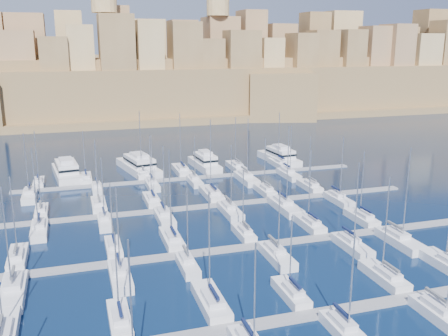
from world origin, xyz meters
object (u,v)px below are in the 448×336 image
object	(u,v)px
motor_yacht_c	(205,162)
motor_yacht_d	(280,156)
sailboat_0	(3,334)
motor_yacht_a	(67,171)
sailboat_2	(211,302)
motor_yacht_b	(139,165)
sailboat_4	(384,276)

from	to	relation	value
motor_yacht_c	motor_yacht_d	size ratio (longest dim) A/B	0.89
sailboat_0	motor_yacht_c	distance (m)	80.83
motor_yacht_a	sailboat_2	bearing A→B (deg)	-76.34
sailboat_0	motor_yacht_b	distance (m)	75.43
motor_yacht_c	motor_yacht_d	distance (m)	21.75
motor_yacht_d	motor_yacht_a	bearing A→B (deg)	179.47
sailboat_4	motor_yacht_d	size ratio (longest dim) A/B	0.88
sailboat_4	motor_yacht_b	bearing A→B (deg)	108.79
motor_yacht_b	motor_yacht_c	size ratio (longest dim) A/B	1.32
motor_yacht_b	motor_yacht_c	bearing A→B (deg)	-7.11
sailboat_0	motor_yacht_a	bearing A→B (deg)	84.28
sailboat_2	motor_yacht_a	distance (m)	72.48
motor_yacht_a	motor_yacht_b	world-z (taller)	same
sailboat_2	motor_yacht_c	size ratio (longest dim) A/B	0.99
sailboat_2	motor_yacht_a	bearing A→B (deg)	103.66
motor_yacht_a	motor_yacht_c	xyz separation A→B (m)	(34.93, -1.39, 0.00)
sailboat_4	motor_yacht_b	distance (m)	75.55
sailboat_0	sailboat_4	bearing A→B (deg)	-0.38
motor_yacht_c	motor_yacht_d	world-z (taller)	same
sailboat_2	sailboat_0	bearing A→B (deg)	-179.96
sailboat_4	motor_yacht_a	distance (m)	82.39
motor_yacht_c	motor_yacht_b	bearing A→B (deg)	172.89
sailboat_0	motor_yacht_b	size ratio (longest dim) A/B	0.63
sailboat_0	motor_yacht_a	world-z (taller)	sailboat_0
sailboat_2	sailboat_4	distance (m)	25.06
motor_yacht_a	motor_yacht_d	distance (m)	56.66
sailboat_0	motor_yacht_d	distance (m)	94.60
motor_yacht_a	motor_yacht_b	distance (m)	17.86
sailboat_0	motor_yacht_c	xyz separation A→B (m)	(41.99, 69.06, 0.98)
sailboat_0	motor_yacht_b	xyz separation A→B (m)	(24.91, 71.19, 0.98)
sailboat_2	sailboat_4	bearing A→B (deg)	-0.79
sailboat_0	motor_yacht_d	size ratio (longest dim) A/B	0.75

